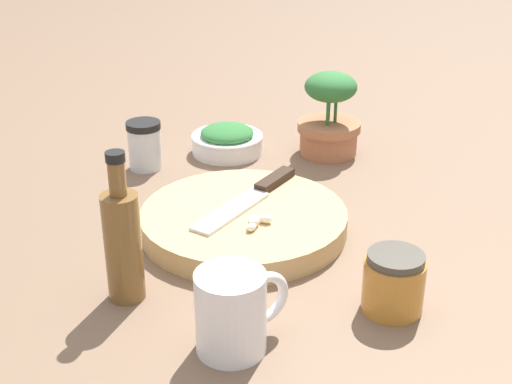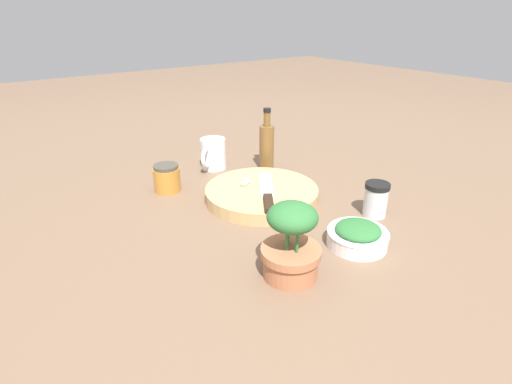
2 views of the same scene
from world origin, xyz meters
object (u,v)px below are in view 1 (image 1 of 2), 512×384
at_px(coffee_mug, 233,311).
at_px(honey_jar, 394,283).
at_px(cutting_board, 244,221).
at_px(herb_bowl, 227,140).
at_px(garlic_cloves, 257,222).
at_px(oil_bottle, 123,242).
at_px(chef_knife, 253,195).
at_px(potted_herb, 329,118).
at_px(spice_jar, 145,145).

relative_size(coffee_mug, honey_jar, 1.40).
xyz_separation_m(cutting_board, herb_bowl, (-0.30, -0.03, 0.01)).
distance_m(garlic_cloves, oil_bottle, 0.21).
height_order(chef_knife, coffee_mug, coffee_mug).
bearing_deg(cutting_board, coffee_mug, -2.49).
bearing_deg(potted_herb, chef_knife, -28.95).
bearing_deg(potted_herb, honey_jar, 2.55).
bearing_deg(garlic_cloves, cutting_board, -159.68).
relative_size(herb_bowl, honey_jar, 1.74).
height_order(coffee_mug, oil_bottle, oil_bottle).
height_order(cutting_board, chef_knife, chef_knife).
distance_m(cutting_board, herb_bowl, 0.31).
relative_size(chef_knife, oil_bottle, 1.10).
distance_m(chef_knife, honey_jar, 0.29).
bearing_deg(honey_jar, herb_bowl, -157.62).
bearing_deg(garlic_cloves, honey_jar, 46.43).
bearing_deg(herb_bowl, garlic_cloves, 7.64).
bearing_deg(herb_bowl, chef_knife, 9.55).
relative_size(cutting_board, chef_knife, 1.41).
height_order(cutting_board, herb_bowl, herb_bowl).
bearing_deg(oil_bottle, garlic_cloves, 126.31).
xyz_separation_m(chef_knife, potted_herb, (-0.26, 0.14, 0.03)).
bearing_deg(cutting_board, chef_knife, 161.38).
bearing_deg(herb_bowl, spice_jar, -64.47).
distance_m(spice_jar, potted_herb, 0.34).
relative_size(cutting_board, garlic_cloves, 7.00).
height_order(chef_knife, garlic_cloves, garlic_cloves).
relative_size(spice_jar, potted_herb, 0.56).
bearing_deg(coffee_mug, spice_jar, -162.59).
bearing_deg(potted_herb, oil_bottle, -32.85).
bearing_deg(oil_bottle, chef_knife, 142.83).
bearing_deg(garlic_cloves, coffee_mug, -7.52).
distance_m(garlic_cloves, herb_bowl, 0.36).
relative_size(chef_knife, garlic_cloves, 4.97).
bearing_deg(spice_jar, garlic_cloves, 33.63).
bearing_deg(garlic_cloves, chef_knife, -177.94).
xyz_separation_m(chef_knife, herb_bowl, (-0.26, -0.04, -0.01)).
relative_size(garlic_cloves, oil_bottle, 0.22).
relative_size(cutting_board, spice_jar, 3.52).
bearing_deg(spice_jar, oil_bottle, 3.66).
bearing_deg(garlic_cloves, potted_herb, 158.26).
bearing_deg(oil_bottle, cutting_board, 139.10).
relative_size(chef_knife, spice_jar, 2.50).
bearing_deg(spice_jar, chef_knife, 43.87).
xyz_separation_m(cutting_board, honey_jar, (0.20, 0.18, 0.02)).
bearing_deg(chef_knife, honey_jar, 158.17).
xyz_separation_m(garlic_cloves, herb_bowl, (-0.35, -0.05, -0.02)).
xyz_separation_m(oil_bottle, potted_herb, (-0.47, 0.30, -0.01)).
bearing_deg(honey_jar, coffee_mug, -69.44).
bearing_deg(coffee_mug, garlic_cloves, 172.48).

